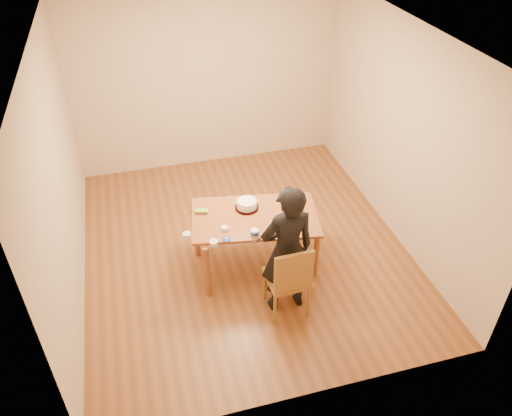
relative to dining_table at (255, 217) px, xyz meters
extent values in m
cube|color=brown|center=(-0.05, 0.37, -0.73)|extent=(4.00, 4.50, 0.00)
cube|color=silver|center=(-0.05, 0.37, 1.97)|extent=(4.00, 4.50, 0.00)
cube|color=tan|center=(-0.05, 2.62, 0.62)|extent=(4.00, 0.00, 2.70)
cube|color=tan|center=(-2.05, 0.37, 0.62)|extent=(0.00, 4.50, 2.70)
cube|color=tan|center=(1.95, 0.37, 0.62)|extent=(0.00, 4.50, 2.70)
cube|color=brown|center=(0.00, 0.00, 0.00)|extent=(1.58, 1.10, 0.04)
cube|color=brown|center=(0.15, -0.77, -0.28)|extent=(0.46, 0.46, 0.04)
cylinder|color=#A80B25|center=(-0.05, 0.17, 0.03)|extent=(0.28, 0.28, 0.02)
cylinder|color=white|center=(-0.05, 0.17, 0.08)|extent=(0.24, 0.24, 0.08)
ellipsoid|color=white|center=(-0.05, 0.17, 0.13)|extent=(0.23, 0.23, 0.03)
cylinder|color=white|center=(-0.09, -0.34, 0.06)|extent=(0.08, 0.08, 0.08)
cylinder|color=#182C9F|center=(-0.41, -0.33, 0.02)|extent=(0.10, 0.10, 0.01)
ellipsoid|color=white|center=(-0.41, -0.33, 0.04)|extent=(0.04, 0.04, 0.02)
cylinder|color=white|center=(-0.56, -0.37, 0.04)|extent=(0.09, 0.09, 0.04)
cylinder|color=white|center=(-0.39, -0.15, 0.04)|extent=(0.08, 0.08, 0.04)
cylinder|color=white|center=(-0.82, -0.16, 0.04)|extent=(0.09, 0.09, 0.04)
cube|color=#CC3094|center=(-0.57, 0.22, 0.03)|extent=(0.12, 0.08, 0.02)
cube|color=#1C981E|center=(-0.58, 0.23, 0.05)|extent=(0.16, 0.11, 0.02)
cube|color=black|center=(-0.09, -0.43, 0.02)|extent=(0.14, 0.07, 0.01)
imported|color=black|center=(0.15, -0.73, 0.07)|extent=(0.60, 0.40, 1.60)
camera|label=1|loc=(-1.19, -4.42, 3.51)|focal=35.00mm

